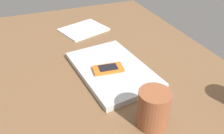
# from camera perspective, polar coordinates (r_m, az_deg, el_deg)

# --- Properties ---
(desk_surface) EXTENTS (1.20, 0.80, 0.03)m
(desk_surface) POSITION_cam_1_polar(r_m,az_deg,el_deg) (0.86, -0.94, 0.89)
(desk_surface) COLOR brown
(desk_surface) RESTS_ON ground
(laptop_closed) EXTENTS (0.35, 0.25, 0.02)m
(laptop_closed) POSITION_cam_1_polar(r_m,az_deg,el_deg) (0.78, 0.00, -0.62)
(laptop_closed) COLOR #B7BABC
(laptop_closed) RESTS_ON desk_surface
(cell_phone_on_laptop) EXTENTS (0.06, 0.10, 0.01)m
(cell_phone_on_laptop) POSITION_cam_1_polar(r_m,az_deg,el_deg) (0.76, -0.99, -0.43)
(cell_phone_on_laptop) COLOR orange
(cell_phone_on_laptop) RESTS_ON laptop_closed
(notepad) EXTENTS (0.21, 0.23, 0.01)m
(notepad) POSITION_cam_1_polar(r_m,az_deg,el_deg) (1.08, -7.11, 9.24)
(notepad) COLOR white
(notepad) RESTS_ON desk_surface
(pen_cup) EXTENTS (0.08, 0.08, 0.10)m
(pen_cup) POSITION_cam_1_polar(r_m,az_deg,el_deg) (0.58, 10.21, -10.19)
(pen_cup) COLOR brown
(pen_cup) RESTS_ON desk_surface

